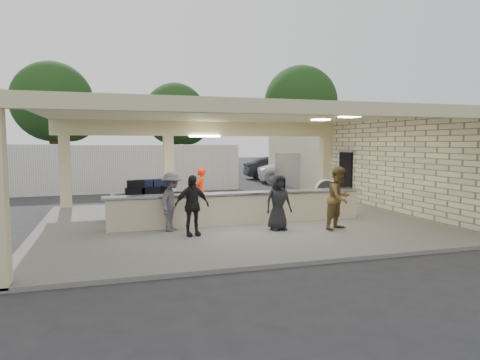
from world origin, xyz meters
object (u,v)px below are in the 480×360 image
object	(u,v)px
passenger_a	(339,198)
passenger_d	(278,202)
car_white_b	(319,171)
baggage_counter	(240,208)
passenger_c	(172,202)
container_white	(131,168)
baggage_handler	(200,191)
drum_fan	(327,191)
car_dark	(278,168)
car_white_a	(298,172)
passenger_b	(192,205)
luggage_cart	(148,197)

from	to	relation	value
passenger_a	passenger_d	distance (m)	1.78
car_white_b	baggage_counter	bearing A→B (deg)	169.48
passenger_c	car_white_b	xyz separation A→B (m)	(12.53, 15.01, -0.30)
passenger_a	container_white	bearing A→B (deg)	85.49
baggage_handler	drum_fan	bearing A→B (deg)	131.94
baggage_counter	passenger_c	distance (m)	2.27
car_dark	container_white	bearing A→B (deg)	119.08
drum_fan	car_white_a	size ratio (longest dim) A/B	0.20
passenger_b	passenger_a	bearing A→B (deg)	-13.88
drum_fan	luggage_cart	bearing A→B (deg)	-145.98
container_white	passenger_d	bearing A→B (deg)	-75.99
passenger_d	car_dark	bearing A→B (deg)	64.01
luggage_cart	passenger_b	world-z (taller)	passenger_b
passenger_c	passenger_a	bearing A→B (deg)	-73.22
drum_fan	car_white_b	xyz separation A→B (m)	(5.69, 11.49, -0.00)
car_white_b	container_white	distance (m)	13.45
baggage_handler	passenger_b	xyz separation A→B (m)	(-0.94, -3.38, 0.00)
passenger_a	passenger_d	bearing A→B (deg)	139.15
baggage_handler	luggage_cart	bearing A→B (deg)	-42.33
container_white	car_dark	bearing A→B (deg)	22.49
passenger_a	passenger_c	xyz separation A→B (m)	(-4.68, 1.20, -0.07)
passenger_c	baggage_counter	bearing A→B (deg)	-45.93
baggage_handler	car_white_a	size ratio (longest dim) A/B	0.33
baggage_counter	car_dark	distance (m)	17.78
drum_fan	car_white_b	distance (m)	12.82
luggage_cart	container_white	size ratio (longest dim) A/B	0.21
baggage_counter	container_white	distance (m)	11.66
baggage_counter	car_dark	size ratio (longest dim) A/B	1.72
car_white_a	car_dark	xyz separation A→B (m)	(-0.04, 3.36, 0.07)
drum_fan	passenger_c	distance (m)	7.70
luggage_cart	baggage_handler	xyz separation A→B (m)	(1.87, 0.51, 0.09)
baggage_handler	container_white	size ratio (longest dim) A/B	0.14
baggage_counter	container_white	bearing A→B (deg)	103.43
passenger_b	car_dark	world-z (taller)	passenger_b
baggage_handler	passenger_c	xyz separation A→B (m)	(-1.37, -2.59, 0.02)
baggage_handler	passenger_a	xyz separation A→B (m)	(3.30, -3.79, 0.09)
passenger_a	passenger_b	world-z (taller)	passenger_a
passenger_a	passenger_b	xyz separation A→B (m)	(-4.25, 0.40, -0.09)
car_dark	passenger_c	bearing A→B (deg)	153.98
drum_fan	car_white_a	bearing A→B (deg)	94.61
passenger_c	car_dark	size ratio (longest dim) A/B	0.35
baggage_handler	passenger_c	distance (m)	2.93
drum_fan	car_white_a	xyz separation A→B (m)	(3.17, 9.60, 0.08)
drum_fan	passenger_a	xyz separation A→B (m)	(-2.17, -4.72, 0.37)
baggage_handler	car_white_b	size ratio (longest dim) A/B	0.40
drum_fan	passenger_d	xyz separation A→B (m)	(-3.89, -4.27, 0.26)
passenger_d	container_white	distance (m)	13.05
passenger_c	car_dark	bearing A→B (deg)	-0.00
baggage_counter	container_white	xyz separation A→B (m)	(-2.70, 11.32, 0.66)
container_white	luggage_cart	bearing A→B (deg)	-91.29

